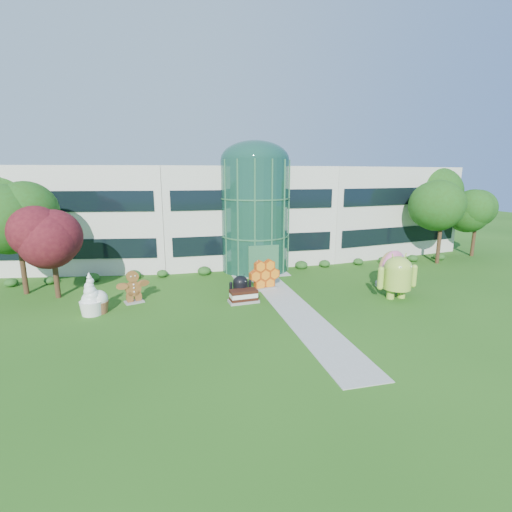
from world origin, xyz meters
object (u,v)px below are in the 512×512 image
object	(u,v)px
donut	(391,268)
gingerbread	(133,287)
android_green	(398,274)
android_black	(240,285)

from	to	relation	value
donut	gingerbread	distance (m)	19.21
android_green	donut	distance (m)	2.94
android_black	gingerbread	distance (m)	7.29
android_black	donut	xyz separation A→B (m)	(11.95, 0.07, 0.48)
android_green	donut	bearing A→B (deg)	65.68
android_green	gingerbread	xyz separation A→B (m)	(-17.92, 3.46, -0.65)
android_green	gingerbread	world-z (taller)	android_green
android_green	gingerbread	distance (m)	18.27
gingerbread	android_black	bearing A→B (deg)	-26.11
android_black	donut	distance (m)	11.96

